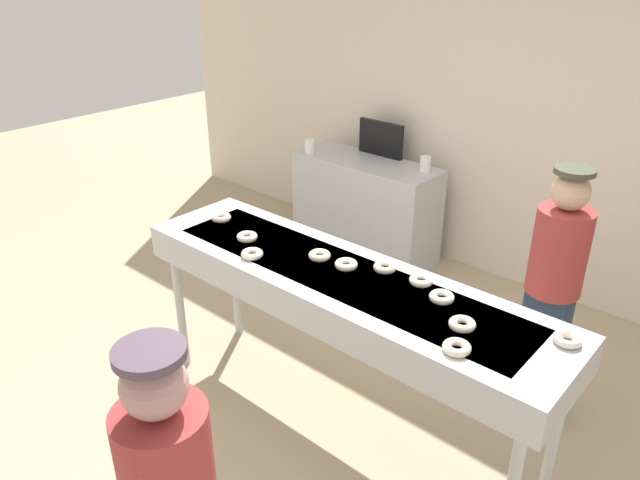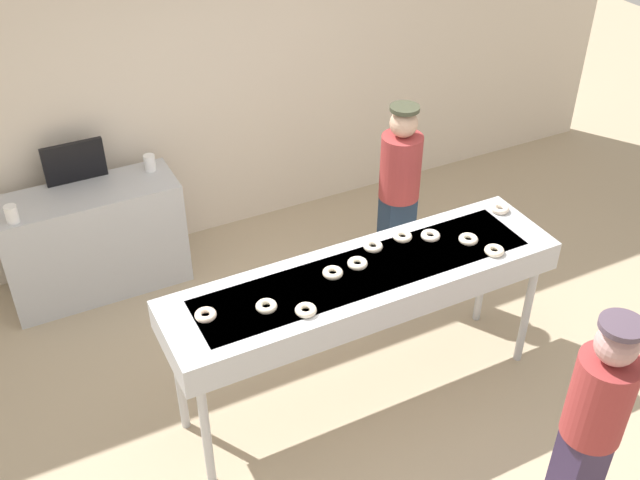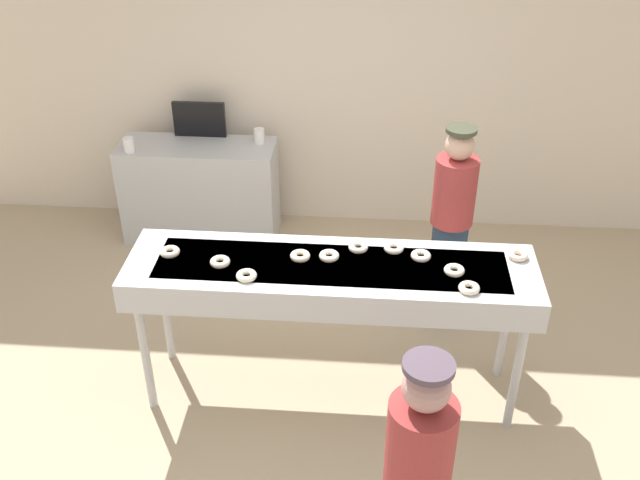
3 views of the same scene
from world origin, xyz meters
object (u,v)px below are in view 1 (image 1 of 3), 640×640
chocolate_donut_6 (374,316)px  chocolate_donut_3 (238,378)px  fryer_conveyor (307,354)px  paper_cup_3 (13,302)px  prep_counter (22,372)px  paper_cup_1 (28,292)px  worker_baker (223,320)px  chocolate_donut_0 (382,310)px  chocolate_donut_2 (221,396)px  chocolate_donut_4 (318,332)px  paper_cup_2 (71,288)px  chocolate_donut_5 (310,341)px  chocolate_donut_1 (422,297)px  paper_cup_0 (16,297)px  customer_waiting (449,464)px  chocolate_donut_7 (171,398)px

chocolate_donut_6 → chocolate_donut_3: bearing=-179.9°
fryer_conveyor → paper_cup_3: paper_cup_3 is taller
prep_counter → paper_cup_1: size_ratio=14.96×
chocolate_donut_3 → worker_baker: size_ratio=0.07×
chocolate_donut_0 → chocolate_donut_2: (-1.59, -0.13, 0.00)m
chocolate_donut_4 → paper_cup_3: (-1.12, 1.96, 0.03)m
paper_cup_2 → paper_cup_3: (-0.43, 0.03, 0.00)m
chocolate_donut_6 → prep_counter: chocolate_donut_6 is taller
chocolate_donut_0 → chocolate_donut_3: same height
chocolate_donut_0 → chocolate_donut_4: bearing=173.1°
fryer_conveyor → chocolate_donut_6: chocolate_donut_6 is taller
prep_counter → paper_cup_2: (0.49, 0.03, 0.52)m
chocolate_donut_0 → chocolate_donut_5: bearing=179.1°
chocolate_donut_3 → prep_counter: 2.10m
chocolate_donut_4 → paper_cup_1: bearing=114.6°
chocolate_donut_1 → chocolate_donut_0: bearing=171.3°
paper_cup_0 → chocolate_donut_6: bearing=-54.9°
fryer_conveyor → paper_cup_0: paper_cup_0 is taller
fryer_conveyor → customer_waiting: 1.47m
chocolate_donut_5 → chocolate_donut_6: bearing=-4.1°
chocolate_donut_2 → chocolate_donut_5: size_ratio=1.00×
worker_baker → prep_counter: (-0.94, 1.22, -0.46)m
worker_baker → chocolate_donut_6: bearing=116.8°
chocolate_donut_4 → chocolate_donut_1: bearing=-7.6°
fryer_conveyor → chocolate_donut_6: 0.63m
worker_baker → customer_waiting: 2.14m
chocolate_donut_1 → prep_counter: 3.02m
paper_cup_0 → chocolate_donut_5: bearing=-66.6°
chocolate_donut_4 → paper_cup_1: 2.28m
paper_cup_3 → prep_counter: bearing=-133.3°
chocolate_donut_0 → paper_cup_0: (-1.66, 2.12, 0.03)m
chocolate_donut_3 → customer_waiting: (0.10, -1.31, -0.02)m
fryer_conveyor → chocolate_donut_7: chocolate_donut_7 is taller
chocolate_donut_5 → paper_cup_3: bearing=115.9°
worker_baker → paper_cup_2: 1.32m
fryer_conveyor → chocolate_donut_6: (0.62, -0.06, 0.09)m
chocolate_donut_6 → paper_cup_3: bearing=127.5°
chocolate_donut_4 → chocolate_donut_3: bearing=-172.3°
chocolate_donut_3 → chocolate_donut_4: 0.80m
paper_cup_0 → paper_cup_1: size_ratio=1.00×
chocolate_donut_0 → paper_cup_3: 2.66m
fryer_conveyor → chocolate_donut_4: bearing=16.6°
chocolate_donut_7 → customer_waiting: customer_waiting is taller
chocolate_donut_3 → paper_cup_0: 2.18m
chocolate_donut_3 → paper_cup_3: 2.09m
chocolate_donut_2 → paper_cup_2: size_ratio=1.14×
chocolate_donut_1 → chocolate_donut_6: (-0.54, 0.03, 0.00)m
chocolate_donut_7 → worker_baker: size_ratio=0.07×
chocolate_donut_3 → paper_cup_1: (-0.16, 2.18, 0.03)m
fryer_conveyor → chocolate_donut_3: 0.64m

